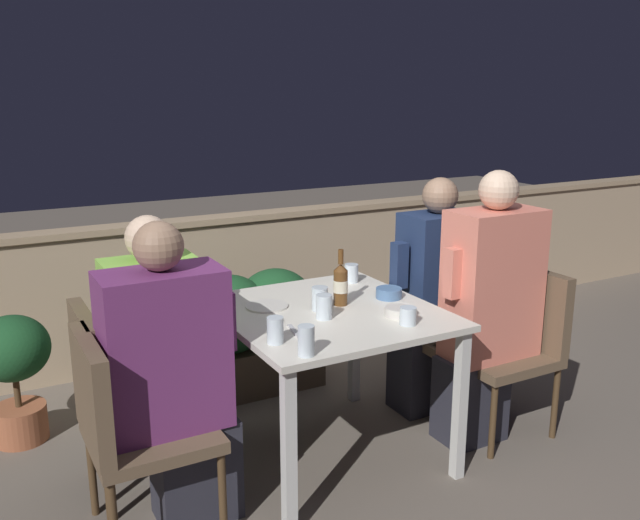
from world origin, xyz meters
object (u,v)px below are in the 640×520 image
at_px(person_purple_stripe, 174,379).
at_px(chair_left_far, 117,384).
at_px(chair_left_near, 124,419).
at_px(person_green_blouse, 162,352).
at_px(beer_bottle, 341,284).
at_px(chair_right_far, 459,314).
at_px(person_navy_jumper, 431,295).
at_px(chair_right_near, 514,335).
at_px(person_coral_top, 487,309).
at_px(potted_plant, 14,365).

relative_size(person_purple_stripe, chair_left_far, 1.49).
height_order(chair_left_near, person_green_blouse, person_green_blouse).
height_order(person_purple_stripe, beer_bottle, person_purple_stripe).
relative_size(chair_left_near, person_purple_stripe, 0.67).
distance_m(chair_right_far, person_navy_jumper, 0.25).
relative_size(chair_left_far, person_green_blouse, 0.69).
height_order(chair_right_near, person_coral_top, person_coral_top).
distance_m(chair_right_far, beer_bottle, 0.94).
xyz_separation_m(chair_left_near, person_navy_jumper, (1.74, 0.35, 0.14)).
distance_m(person_green_blouse, person_coral_top, 1.57).
relative_size(chair_left_far, potted_plant, 1.28).
distance_m(chair_left_near, chair_right_near, 1.97).
bearing_deg(person_coral_top, chair_left_near, 178.59).
xyz_separation_m(chair_left_near, chair_right_far, (1.94, 0.35, 0.00)).
height_order(person_green_blouse, chair_right_far, person_green_blouse).
bearing_deg(chair_left_far, person_coral_top, -12.23).
bearing_deg(chair_right_near, person_coral_top, 180.00).
height_order(chair_left_far, person_coral_top, person_coral_top).
distance_m(person_coral_top, person_navy_jumper, 0.40).
relative_size(chair_left_near, potted_plant, 1.28).
height_order(chair_left_far, chair_right_near, same).
bearing_deg(person_navy_jumper, chair_left_far, -179.31).
bearing_deg(person_navy_jumper, potted_plant, 161.73).
xyz_separation_m(chair_left_near, person_purple_stripe, (0.20, -0.00, 0.12)).
xyz_separation_m(chair_right_near, chair_right_far, (-0.03, 0.39, 0.00)).
relative_size(chair_left_near, chair_right_far, 1.00).
bearing_deg(chair_left_near, potted_plant, 106.84).
xyz_separation_m(chair_left_near, potted_plant, (-0.31, 1.03, -0.10)).
xyz_separation_m(chair_left_near, chair_right_near, (1.97, -0.04, 0.00)).
bearing_deg(chair_right_far, person_coral_top, -113.02).
height_order(chair_left_near, person_purple_stripe, person_purple_stripe).
distance_m(person_coral_top, potted_plant, 2.36).
relative_size(chair_right_near, chair_right_far, 1.00).
bearing_deg(chair_right_far, person_navy_jumper, 180.00).
height_order(person_coral_top, person_navy_jumper, person_coral_top).
bearing_deg(person_navy_jumper, beer_bottle, -166.61).
bearing_deg(chair_right_near, chair_right_far, 94.58).
relative_size(chair_left_far, beer_bottle, 3.15).
distance_m(chair_right_near, potted_plant, 2.52).
relative_size(chair_left_far, chair_right_far, 1.00).
bearing_deg(beer_bottle, chair_right_near, -14.72).
distance_m(person_purple_stripe, chair_right_near, 1.77).
bearing_deg(chair_left_far, person_green_blouse, 0.00).
xyz_separation_m(person_green_blouse, potted_plant, (-0.56, 0.70, -0.21)).
bearing_deg(potted_plant, chair_left_near, -73.16).
relative_size(person_green_blouse, person_navy_jumper, 0.95).
bearing_deg(person_green_blouse, chair_right_near, -12.25).
xyz_separation_m(beer_bottle, potted_plant, (-1.38, 0.83, -0.44)).
bearing_deg(person_green_blouse, person_coral_top, -13.80).
xyz_separation_m(chair_left_near, chair_left_far, (0.05, 0.33, 0.00)).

